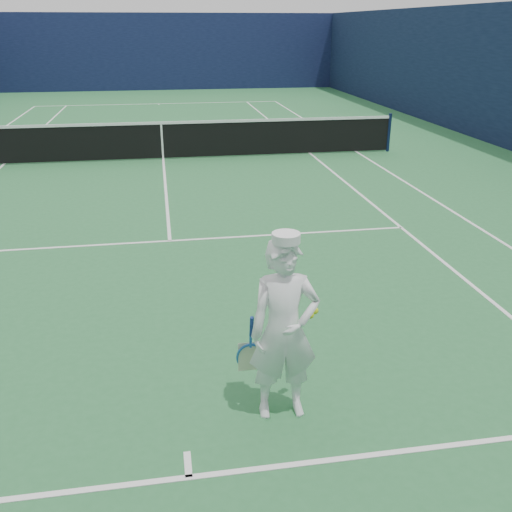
{
  "coord_description": "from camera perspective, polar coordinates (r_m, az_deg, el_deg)",
  "views": [
    {
      "loc": [
        -0.06,
        -15.49,
        3.37
      ],
      "look_at": [
        0.92,
        -9.67,
        0.98
      ],
      "focal_mm": 40.0,
      "sensor_mm": 36.0,
      "label": 1
    }
  ],
  "objects": [
    {
      "name": "ground",
      "position": [
        15.86,
        -9.26,
        9.53
      ],
      "size": [
        80.0,
        80.0,
        0.0
      ],
      "primitive_type": "plane",
      "color": "#286B39",
      "rests_on": "ground"
    },
    {
      "name": "court_markings",
      "position": [
        15.86,
        -9.26,
        9.54
      ],
      "size": [
        11.03,
        23.83,
        0.01
      ],
      "color": "white",
      "rests_on": "ground"
    },
    {
      "name": "windscreen_fence",
      "position": [
        15.55,
        -9.73,
        16.73
      ],
      "size": [
        20.12,
        36.12,
        4.0
      ],
      "color": "#0F163A",
      "rests_on": "ground"
    },
    {
      "name": "tennis_net",
      "position": [
        15.75,
        -9.39,
        11.5
      ],
      "size": [
        12.88,
        0.09,
        1.07
      ],
      "color": "#141E4C",
      "rests_on": "ground"
    },
    {
      "name": "tennis_player",
      "position": [
        5.09,
        2.82,
        -7.41
      ],
      "size": [
        0.77,
        0.46,
        1.78
      ],
      "rotation": [
        0.0,
        0.0,
        -0.01
      ],
      "color": "white",
      "rests_on": "ground"
    }
  ]
}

